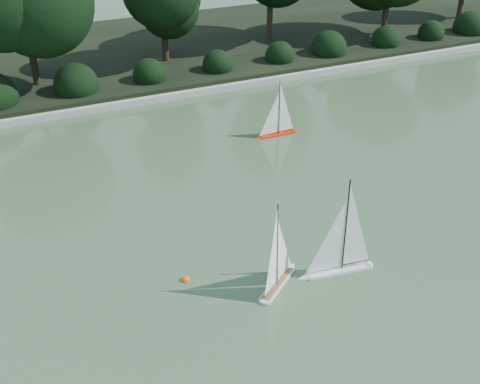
{
  "coord_description": "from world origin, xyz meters",
  "views": [
    {
      "loc": [
        -4.53,
        -6.3,
        6.32
      ],
      "look_at": [
        -0.56,
        2.38,
        0.7
      ],
      "focal_mm": 45.0,
      "sensor_mm": 36.0,
      "label": 1
    }
  ],
  "objects_px": {
    "sailboat_white_b": "(280,270)",
    "race_buoy": "(186,280)",
    "sailboat_orange": "(274,127)",
    "sailboat_white_a": "(334,258)"
  },
  "relations": [
    {
      "from": "sailboat_white_b",
      "to": "race_buoy",
      "type": "xyz_separation_m",
      "value": [
        -1.4,
        0.69,
        -0.26
      ]
    },
    {
      "from": "sailboat_white_b",
      "to": "sailboat_orange",
      "type": "distance_m",
      "value": 5.68
    },
    {
      "from": "sailboat_orange",
      "to": "race_buoy",
      "type": "distance_m",
      "value": 5.89
    },
    {
      "from": "sailboat_white_a",
      "to": "sailboat_white_b",
      "type": "distance_m",
      "value": 0.95
    },
    {
      "from": "race_buoy",
      "to": "sailboat_white_a",
      "type": "bearing_deg",
      "value": -19.77
    },
    {
      "from": "sailboat_white_a",
      "to": "sailboat_orange",
      "type": "bearing_deg",
      "value": 73.1
    },
    {
      "from": "sailboat_white_b",
      "to": "sailboat_orange",
      "type": "relative_size",
      "value": 1.13
    },
    {
      "from": "sailboat_white_a",
      "to": "race_buoy",
      "type": "xyz_separation_m",
      "value": [
        -2.34,
        0.84,
        -0.29
      ]
    },
    {
      "from": "sailboat_orange",
      "to": "race_buoy",
      "type": "relative_size",
      "value": 9.37
    },
    {
      "from": "sailboat_white_a",
      "to": "sailboat_white_b",
      "type": "relative_size",
      "value": 1.11
    }
  ]
}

